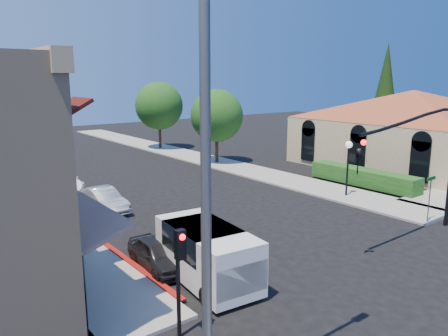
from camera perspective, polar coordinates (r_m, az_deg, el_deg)
ground at (r=17.88m, az=19.96°, el=-13.48°), size 120.00×120.00×0.00m
sidewalk_right at (r=42.64m, az=-5.03°, el=1.73°), size 3.50×50.00×0.12m
curb_red_strip at (r=19.27m, az=-13.53°, el=-11.21°), size 0.25×10.00×0.06m
mission_building at (r=41.25m, az=23.29°, el=5.67°), size 30.12×30.12×6.40m
hedge at (r=31.86m, az=17.63°, el=-2.30°), size 1.40×8.00×1.10m
conifer_far at (r=49.57m, az=20.34°, el=9.77°), size 3.20×3.20×11.00m
street_tree_a at (r=38.07m, az=-0.95°, el=6.86°), size 4.56×4.56×6.48m
street_tree_b at (r=46.41m, az=-8.47°, el=8.04°), size 4.94×4.94×7.02m
signal_mast_arm at (r=22.39m, az=25.52°, el=2.06°), size 8.01×0.39×6.00m
secondary_signal at (r=12.50m, az=-5.83°, el=-12.31°), size 0.28×0.42×3.32m
cobra_streetlight at (r=8.24m, az=-0.39°, el=-3.22°), size 3.60×0.25×9.31m
street_name_sign at (r=24.60m, az=25.31°, el=-2.84°), size 0.80×0.06×2.50m
lamppost_left_near at (r=17.84m, az=-18.63°, el=-4.07°), size 0.44×0.44×3.57m
lamppost_right_near at (r=28.18m, az=15.93°, el=1.72°), size 0.44×0.44×3.57m
lamppost_right_far at (r=39.65m, az=-3.04°, el=4.92°), size 0.44×0.44×3.57m
white_van at (r=16.16m, az=-2.15°, el=-10.84°), size 2.52×4.88×2.08m
parked_car_a at (r=17.68m, az=-8.62°, el=-11.02°), size 1.67×3.64×1.21m
parked_car_b at (r=25.55m, az=-15.48°, el=-4.03°), size 1.60×4.08×1.32m
parked_car_c at (r=31.59m, az=-20.04°, el=-1.54°), size 1.65×3.85×1.11m
parked_car_d at (r=35.85m, az=-24.60°, el=-0.38°), size 1.87×4.05×1.12m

